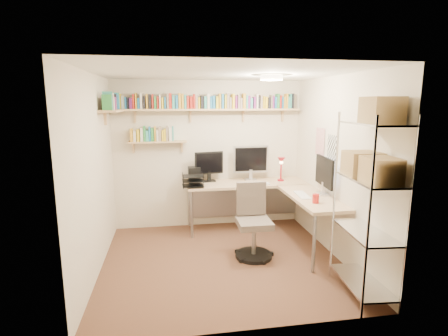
{
  "coord_description": "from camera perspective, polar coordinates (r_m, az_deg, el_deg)",
  "views": [
    {
      "loc": [
        -0.69,
        -4.41,
        2.15
      ],
      "look_at": [
        0.12,
        0.55,
        1.19
      ],
      "focal_mm": 28.0,
      "sensor_mm": 36.0,
      "label": 1
    }
  ],
  "objects": [
    {
      "name": "wire_rack",
      "position": [
        3.96,
        23.07,
        0.46
      ],
      "size": [
        0.51,
        0.91,
        2.2
      ],
      "rotation": [
        0.0,
        0.0,
        -0.09
      ],
      "color": "silver",
      "rests_on": "ground"
    },
    {
      "name": "wall_shelves",
      "position": [
        5.72,
        -6.56,
        9.5
      ],
      "size": [
        3.12,
        1.09,
        0.8
      ],
      "color": "tan",
      "rests_on": "ground"
    },
    {
      "name": "corner_desk",
      "position": [
        5.67,
        5.26,
        -2.96
      ],
      "size": [
        2.18,
        2.08,
        1.42
      ],
      "color": "tan",
      "rests_on": "ground"
    },
    {
      "name": "ground",
      "position": [
        4.96,
        -0.32,
        -14.91
      ],
      "size": [
        3.2,
        3.2,
        0.0
      ],
      "primitive_type": "plane",
      "color": "#4D3221",
      "rests_on": "ground"
    },
    {
      "name": "office_chair",
      "position": [
        4.97,
        4.78,
        -9.42
      ],
      "size": [
        0.54,
        0.55,
        1.03
      ],
      "rotation": [
        0.0,
        0.0,
        -0.01
      ],
      "color": "black",
      "rests_on": "ground"
    },
    {
      "name": "room_shell",
      "position": [
        4.51,
        -0.28,
        3.13
      ],
      "size": [
        3.24,
        3.04,
        2.52
      ],
      "color": "beige",
      "rests_on": "ground"
    }
  ]
}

